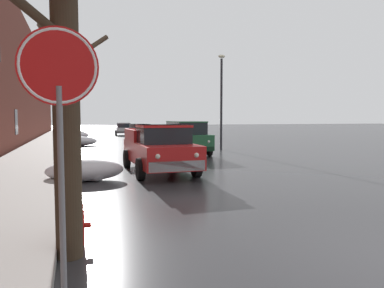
{
  "coord_description": "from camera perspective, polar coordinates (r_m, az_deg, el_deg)",
  "views": [
    {
      "loc": [
        -4.18,
        -3.34,
        2.0
      ],
      "look_at": [
        -0.78,
        7.16,
        1.2
      ],
      "focal_mm": 33.86,
      "sensor_mm": 36.0,
      "label": 1
    }
  ],
  "objects": [
    {
      "name": "bare_tree_second_along_sidewalk",
      "position": [
        12.32,
        -18.6,
        9.76
      ],
      "size": [
        2.06,
        3.49,
        6.21
      ],
      "color": "#4C3D2D",
      "rests_on": "ground"
    },
    {
      "name": "fire_hydrant",
      "position": [
        6.1,
        -17.64,
        -11.7
      ],
      "size": [
        0.42,
        0.22,
        0.71
      ],
      "color": "red",
      "rests_on": "ground"
    },
    {
      "name": "sedan_black_parked_far_down_block",
      "position": [
        34.88,
        -8.19,
        2.04
      ],
      "size": [
        2.26,
        4.18,
        1.42
      ],
      "color": "black",
      "rests_on": "ground"
    },
    {
      "name": "snow_bank_near_corner_left",
      "position": [
        34.52,
        -18.49,
        1.3
      ],
      "size": [
        3.02,
        1.39,
        0.87
      ],
      "color": "white",
      "rests_on": "ground"
    },
    {
      "name": "snow_bank_mid_block_left",
      "position": [
        27.08,
        -17.41,
        0.4
      ],
      "size": [
        2.58,
        1.21,
        0.68
      ],
      "color": "white",
      "rests_on": "ground"
    },
    {
      "name": "snow_bank_near_corner_right",
      "position": [
        28.42,
        -2.1,
        0.58
      ],
      "size": [
        2.73,
        1.21,
        0.5
      ],
      "color": "white",
      "rests_on": "ground"
    },
    {
      "name": "pickup_truck_red_approaching_near_lane",
      "position": [
        13.29,
        -5.19,
        -0.72
      ],
      "size": [
        2.13,
        5.23,
        1.76
      ],
      "color": "red",
      "rests_on": "ground"
    },
    {
      "name": "street_lamp_post",
      "position": [
        22.77,
        4.65,
        7.4
      ],
      "size": [
        0.44,
        0.24,
        5.9
      ],
      "color": "#28282D",
      "rests_on": "ground"
    },
    {
      "name": "snow_bank_along_right_kerb",
      "position": [
        11.95,
        -16.84,
        -4.04
      ],
      "size": [
        2.4,
        0.97,
        0.7
      ],
      "color": "white",
      "rests_on": "ground"
    },
    {
      "name": "left_sidewalk_slab",
      "position": [
        21.5,
        -22.74,
        -1.33
      ],
      "size": [
        3.08,
        80.0,
        0.15
      ],
      "primitive_type": "cube",
      "color": "gray",
      "rests_on": "ground"
    },
    {
      "name": "stop_sign_at_corner",
      "position": [
        3.75,
        -20.21,
        7.43
      ],
      "size": [
        0.76,
        0.06,
        2.88
      ],
      "color": "slate",
      "rests_on": "ground"
    },
    {
      "name": "sedan_silver_queued_behind_truck",
      "position": [
        42.66,
        -10.72,
        2.38
      ],
      "size": [
        2.21,
        4.04,
        1.42
      ],
      "color": "#B7B7BC",
      "rests_on": "ground"
    },
    {
      "name": "snow_bank_along_left_kerb",
      "position": [
        34.74,
        -4.0,
        1.44
      ],
      "size": [
        2.93,
        1.43,
        0.76
      ],
      "color": "white",
      "rests_on": "ground"
    },
    {
      "name": "bare_tree_at_the_corner",
      "position": [
        5.43,
        -19.49,
        13.98
      ],
      "size": [
        3.53,
        2.86,
        5.37
      ],
      "color": "#382B1E",
      "rests_on": "ground"
    },
    {
      "name": "suv_green_parked_kerbside_close",
      "position": [
        20.14,
        -0.99,
        1.25
      ],
      "size": [
        2.15,
        4.85,
        1.82
      ],
      "color": "#1E5633",
      "rests_on": "ground"
    },
    {
      "name": "sedan_maroon_parked_kerbside_mid",
      "position": [
        27.5,
        -4.98,
        1.51
      ],
      "size": [
        1.96,
        4.2,
        1.42
      ],
      "color": "maroon",
      "rests_on": "ground"
    }
  ]
}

